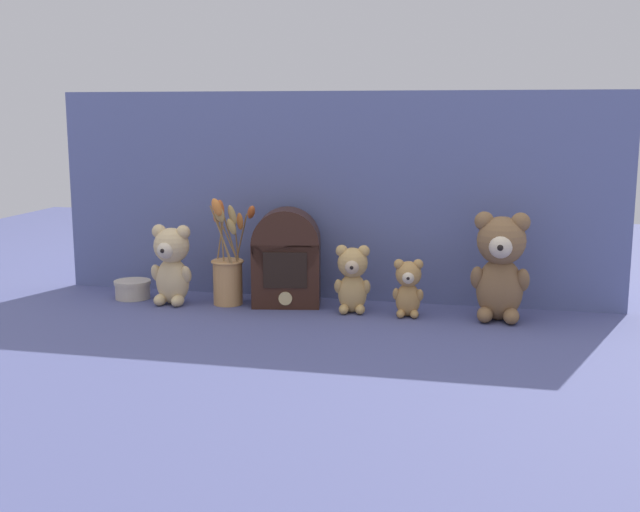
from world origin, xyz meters
TOP-DOWN VIEW (x-y plane):
  - ground_plane at (0.00, 0.00)m, footprint 4.00×4.00m
  - backdrop_wall at (0.00, 0.17)m, footprint 1.65×0.02m
  - teddy_bear_large at (0.48, 0.02)m, footprint 0.15×0.15m
  - teddy_bear_medium at (-0.43, -0.00)m, footprint 0.12×0.12m
  - teddy_bear_small at (0.09, 0.01)m, footprint 0.10×0.09m
  - teddy_bear_tiny at (0.25, 0.00)m, footprint 0.09×0.08m
  - flower_vase at (-0.27, 0.03)m, footprint 0.13×0.17m
  - vintage_radio at (-0.11, 0.06)m, footprint 0.21×0.15m
  - decorative_tin_tall at (-0.57, 0.03)m, footprint 0.11×0.11m

SIDE VIEW (x-z plane):
  - ground_plane at x=0.00m, z-range 0.00..0.00m
  - decorative_tin_tall at x=-0.57m, z-range 0.00..0.05m
  - teddy_bear_tiny at x=0.25m, z-range 0.00..0.16m
  - teddy_bear_small at x=0.09m, z-range 0.00..0.19m
  - flower_vase at x=-0.27m, z-range -0.06..0.26m
  - teddy_bear_medium at x=-0.43m, z-range 0.00..0.23m
  - vintage_radio at x=-0.11m, z-range 0.00..0.27m
  - teddy_bear_large at x=0.48m, z-range 0.01..0.29m
  - backdrop_wall at x=0.00m, z-range 0.00..0.60m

